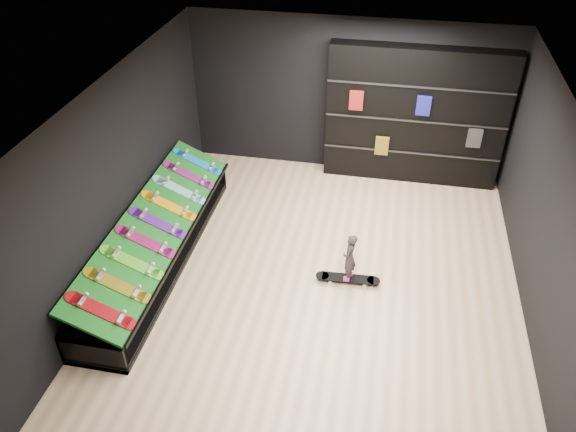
% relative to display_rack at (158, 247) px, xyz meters
% --- Properties ---
extents(floor, '(6.00, 7.00, 0.01)m').
position_rel_display_rack_xyz_m(floor, '(2.55, 0.00, -0.25)').
color(floor, beige).
rests_on(floor, ground).
extents(ceiling, '(6.00, 7.00, 0.01)m').
position_rel_display_rack_xyz_m(ceiling, '(2.55, 0.00, 2.75)').
color(ceiling, white).
rests_on(ceiling, ground).
extents(wall_back, '(6.00, 0.02, 3.00)m').
position_rel_display_rack_xyz_m(wall_back, '(2.55, 3.50, 1.25)').
color(wall_back, black).
rests_on(wall_back, ground).
extents(wall_front, '(6.00, 0.02, 3.00)m').
position_rel_display_rack_xyz_m(wall_front, '(2.55, -3.50, 1.25)').
color(wall_front, black).
rests_on(wall_front, ground).
extents(wall_left, '(0.02, 7.00, 3.00)m').
position_rel_display_rack_xyz_m(wall_left, '(-0.45, 0.00, 1.25)').
color(wall_left, black).
rests_on(wall_left, ground).
extents(wall_right, '(0.02, 7.00, 3.00)m').
position_rel_display_rack_xyz_m(wall_right, '(5.55, 0.00, 1.25)').
color(wall_right, black).
rests_on(wall_right, ground).
extents(display_rack, '(0.90, 4.50, 0.50)m').
position_rel_display_rack_xyz_m(display_rack, '(0.00, 0.00, 0.00)').
color(display_rack, black).
rests_on(display_rack, ground).
extents(turf_ramp, '(0.92, 4.50, 0.46)m').
position_rel_display_rack_xyz_m(turf_ramp, '(0.05, 0.00, 0.46)').
color(turf_ramp, '#0D5412').
rests_on(turf_ramp, display_rack).
extents(back_shelving, '(3.25, 0.38, 2.60)m').
position_rel_display_rack_xyz_m(back_shelving, '(3.83, 3.32, 1.05)').
color(back_shelving, black).
rests_on(back_shelving, ground).
extents(floor_skateboard, '(0.99, 0.26, 0.09)m').
position_rel_display_rack_xyz_m(floor_skateboard, '(3.01, 0.04, -0.21)').
color(floor_skateboard, black).
rests_on(floor_skateboard, ground).
extents(child, '(0.16, 0.20, 0.48)m').
position_rel_display_rack_xyz_m(child, '(3.01, 0.04, 0.08)').
color(child, black).
rests_on(child, floor_skateboard).
extents(display_board_0, '(0.93, 0.22, 0.50)m').
position_rel_display_rack_xyz_m(display_board_0, '(0.06, -1.90, 0.49)').
color(display_board_0, red).
rests_on(display_board_0, turf_ramp).
extents(display_board_1, '(0.93, 0.22, 0.50)m').
position_rel_display_rack_xyz_m(display_board_1, '(0.06, -1.42, 0.49)').
color(display_board_1, yellow).
rests_on(display_board_1, turf_ramp).
extents(display_board_2, '(0.93, 0.22, 0.50)m').
position_rel_display_rack_xyz_m(display_board_2, '(0.06, -0.95, 0.49)').
color(display_board_2, green).
rests_on(display_board_2, turf_ramp).
extents(display_board_3, '(0.93, 0.22, 0.50)m').
position_rel_display_rack_xyz_m(display_board_3, '(0.06, -0.48, 0.49)').
color(display_board_3, '#E5198C').
rests_on(display_board_3, turf_ramp).
extents(display_board_4, '(0.93, 0.22, 0.50)m').
position_rel_display_rack_xyz_m(display_board_4, '(0.06, 0.00, 0.49)').
color(display_board_4, purple).
rests_on(display_board_4, turf_ramp).
extents(display_board_5, '(0.93, 0.22, 0.50)m').
position_rel_display_rack_xyz_m(display_board_5, '(0.06, 0.48, 0.49)').
color(display_board_5, yellow).
rests_on(display_board_5, turf_ramp).
extents(display_board_6, '(0.93, 0.22, 0.50)m').
position_rel_display_rack_xyz_m(display_board_6, '(0.06, 0.95, 0.49)').
color(display_board_6, '#0CB2E5').
rests_on(display_board_6, turf_ramp).
extents(display_board_7, '(0.93, 0.22, 0.50)m').
position_rel_display_rack_xyz_m(display_board_7, '(0.06, 1.42, 0.49)').
color(display_board_7, '#2626BF').
rests_on(display_board_7, turf_ramp).
extents(display_board_8, '(0.93, 0.22, 0.50)m').
position_rel_display_rack_xyz_m(display_board_8, '(0.06, 1.90, 0.49)').
color(display_board_8, blue).
rests_on(display_board_8, turf_ramp).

